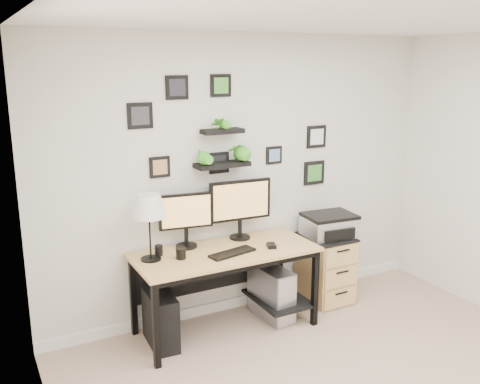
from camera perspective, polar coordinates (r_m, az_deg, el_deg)
room at (r=5.40m, az=0.77°, el=-11.38°), size 4.00×4.00×4.00m
desk at (r=4.75m, az=-1.37°, el=-7.45°), size 1.60×0.70×0.75m
monitor_left at (r=4.67m, az=-5.78°, el=-2.59°), size 0.48×0.21×0.49m
monitor_right at (r=4.86m, az=0.02°, el=-1.32°), size 0.60×0.20×0.55m
keyboard at (r=4.57m, az=-0.83°, el=-6.51°), size 0.44×0.22×0.02m
mouse at (r=4.74m, az=3.36°, el=-5.73°), size 0.10×0.13×0.03m
table_lamp at (r=4.37m, az=-9.71°, el=-1.66°), size 0.27×0.27×0.56m
mug at (r=4.48m, az=-6.32°, el=-6.53°), size 0.08×0.08×0.09m
pen_cup at (r=4.59m, az=-8.67°, el=-6.16°), size 0.07×0.07×0.09m
pc_tower_black at (r=4.68m, az=-8.48°, el=-13.26°), size 0.23×0.47×0.46m
pc_tower_grey at (r=5.08m, az=3.38°, el=-10.69°), size 0.26×0.51×0.49m
file_cabinet at (r=5.46m, az=9.10°, el=-7.99°), size 0.43×0.53×0.67m
printer at (r=5.33m, az=9.52°, el=-3.49°), size 0.51×0.43×0.22m
wall_decor at (r=4.77m, az=-1.42°, el=5.38°), size 2.00×0.18×1.10m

